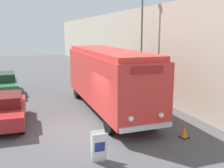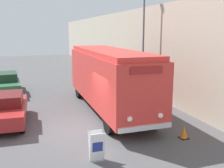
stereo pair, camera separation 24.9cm
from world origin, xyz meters
name	(u,v)px [view 2 (the right image)]	position (x,y,z in m)	size (l,w,h in m)	color
ground_plane	(81,129)	(0.00, 0.00, 0.00)	(80.00, 80.00, 0.00)	#4C4C4F
building_wall_right	(127,48)	(6.23, 10.00, 3.09)	(0.30, 60.00, 6.18)	#B2A893
vintage_bus	(109,76)	(2.18, 2.51, 1.97)	(2.46, 9.74, 3.48)	black
sign_board	(97,147)	(-0.06, -3.14, 0.52)	(0.53, 0.40, 1.07)	gray
streetlamp	(144,27)	(5.32, 4.72, 4.74)	(0.36, 0.36, 7.46)	#595E60
parked_car_near	(6,109)	(-3.30, 1.92, 0.75)	(2.05, 4.33, 1.49)	black
parked_car_mid	(6,83)	(-3.67, 8.91, 0.77)	(2.12, 4.75, 1.51)	black
traffic_cone	(184,132)	(3.96, -2.41, 0.26)	(0.36, 0.36, 0.53)	black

